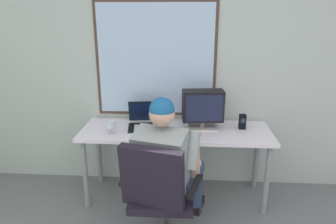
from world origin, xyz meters
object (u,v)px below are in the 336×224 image
object	(u,v)px
person_seated	(168,163)
crt_monitor	(203,107)
desk	(176,137)
office_chair	(158,191)
wine_glass	(111,124)
desk_speaker	(242,122)
laptop	(145,120)

from	to	relation	value
person_seated	crt_monitor	xyz separation A→B (m)	(0.29, 0.60, 0.30)
desk	office_chair	xyz separation A→B (m)	(-0.10, -0.81, -0.10)
crt_monitor	desk	bearing A→B (deg)	-167.73
wine_glass	desk_speaker	bearing A→B (deg)	9.40
desk	desk_speaker	xyz separation A→B (m)	(0.64, 0.07, 0.14)
laptop	desk_speaker	world-z (taller)	laptop
office_chair	laptop	size ratio (longest dim) A/B	2.58
desk_speaker	wine_glass	bearing A→B (deg)	-170.60
desk	desk_speaker	distance (m)	0.66
crt_monitor	laptop	distance (m)	0.58
crt_monitor	wine_glass	bearing A→B (deg)	-167.53
desk	laptop	distance (m)	0.35
laptop	wine_glass	size ratio (longest dim) A/B	2.87
person_seated	laptop	size ratio (longest dim) A/B	3.34
laptop	desk	bearing A→B (deg)	-16.25
desk	desk_speaker	world-z (taller)	desk_speaker
desk	laptop	size ratio (longest dim) A/B	4.92
wine_glass	crt_monitor	bearing A→B (deg)	12.47
wine_glass	desk_speaker	distance (m)	1.25
office_chair	desk	bearing A→B (deg)	83.04
wine_glass	desk_speaker	xyz separation A→B (m)	(1.23, 0.20, -0.02)
desk	person_seated	bearing A→B (deg)	-93.92
office_chair	wine_glass	distance (m)	0.88
person_seated	laptop	world-z (taller)	person_seated
wine_glass	office_chair	bearing A→B (deg)	-53.74
office_chair	laptop	xyz separation A→B (m)	(-0.21, 0.90, 0.24)
desk	crt_monitor	distance (m)	0.39
person_seated	laptop	bearing A→B (deg)	113.13
desk	laptop	world-z (taller)	laptop
desk	person_seated	world-z (taller)	person_seated
crt_monitor	person_seated	bearing A→B (deg)	-115.79
desk	crt_monitor	world-z (taller)	crt_monitor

